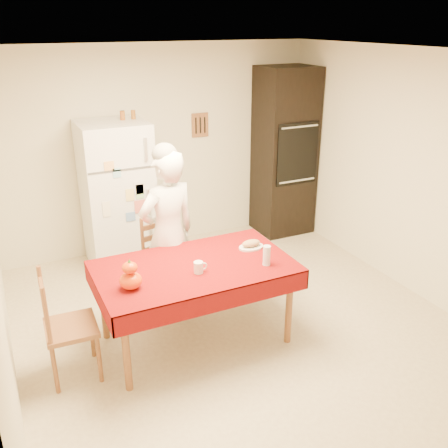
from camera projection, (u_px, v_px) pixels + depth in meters
floor at (241, 328)px, 4.77m from camera, size 4.50×4.50×0.00m
room_shell at (243, 164)px, 4.16m from camera, size 4.02×4.52×2.51m
refrigerator at (117, 195)px, 5.76m from camera, size 0.75×0.74×1.70m
oven_cabinet at (284, 152)px, 6.61m from camera, size 0.70×0.62×2.20m
dining_table at (195, 273)px, 4.34m from camera, size 1.70×1.00×0.76m
chair_far at (165, 258)px, 5.02m from camera, size 0.50×0.48×0.95m
chair_left at (62, 323)px, 3.95m from camera, size 0.42×0.44×0.95m
seated_woman at (168, 234)px, 4.77m from camera, size 0.68×0.52×1.66m
coffee_mug at (198, 267)px, 4.17m from camera, size 0.08×0.08×0.10m
pumpkin_lower at (131, 281)px, 3.93m from camera, size 0.18×0.18×0.14m
pumpkin_upper at (130, 268)px, 3.88m from camera, size 0.12×0.12×0.09m
wine_glass at (267, 255)px, 4.30m from camera, size 0.07×0.07×0.18m
bread_plate at (251, 247)px, 4.64m from camera, size 0.24×0.24×0.02m
bread_loaf at (251, 243)px, 4.63m from camera, size 0.18×0.10×0.06m
spice_jar_left at (122, 115)px, 5.52m from camera, size 0.05×0.05×0.10m
spice_jar_mid at (123, 115)px, 5.52m from camera, size 0.05×0.05×0.10m
spice_jar_right at (133, 115)px, 5.56m from camera, size 0.05×0.05×0.10m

